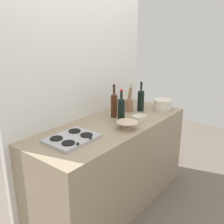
# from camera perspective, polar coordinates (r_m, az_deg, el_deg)

# --- Properties ---
(ground_plane) EXTENTS (6.00, 6.00, 0.00)m
(ground_plane) POSITION_cam_1_polar(r_m,az_deg,el_deg) (2.97, 0.00, -19.08)
(ground_plane) COLOR #6B6056
(ground_plane) RESTS_ON ground
(counter_block) EXTENTS (1.80, 0.70, 0.90)m
(counter_block) POSITION_cam_1_polar(r_m,az_deg,el_deg) (2.72, 0.00, -11.49)
(counter_block) COLOR tan
(counter_block) RESTS_ON ground
(backsplash_panel) EXTENTS (1.90, 0.06, 2.58)m
(backsplash_panel) POSITION_cam_1_polar(r_m,az_deg,el_deg) (2.67, -6.44, 7.06)
(backsplash_panel) COLOR white
(backsplash_panel) RESTS_ON ground
(stovetop_hob) EXTENTS (0.41, 0.32, 0.04)m
(stovetop_hob) POSITION_cam_1_polar(r_m,az_deg,el_deg) (2.19, -8.93, -5.79)
(stovetop_hob) COLOR #B2B2B7
(stovetop_hob) RESTS_ON counter_block
(plate_stack) EXTENTS (0.21, 0.22, 0.12)m
(plate_stack) POSITION_cam_1_polar(r_m,az_deg,el_deg) (3.01, 11.15, 1.65)
(plate_stack) COLOR silver
(plate_stack) RESTS_ON counter_block
(wine_bottle_leftmost) EXTENTS (0.07, 0.07, 0.33)m
(wine_bottle_leftmost) POSITION_cam_1_polar(r_m,az_deg,el_deg) (2.55, 2.07, 0.66)
(wine_bottle_leftmost) COLOR black
(wine_bottle_leftmost) RESTS_ON counter_block
(wine_bottle_mid_left) EXTENTS (0.07, 0.07, 0.33)m
(wine_bottle_mid_left) POSITION_cam_1_polar(r_m,az_deg,el_deg) (2.91, 6.42, 2.76)
(wine_bottle_mid_left) COLOR black
(wine_bottle_mid_left) RESTS_ON counter_block
(wine_bottle_mid_right) EXTENTS (0.07, 0.07, 0.35)m
(wine_bottle_mid_right) POSITION_cam_1_polar(r_m,az_deg,el_deg) (2.68, 0.46, 1.67)
(wine_bottle_mid_right) COLOR #472314
(wine_bottle_mid_right) RESTS_ON counter_block
(mixing_bowl) EXTENTS (0.21, 0.21, 0.07)m
(mixing_bowl) POSITION_cam_1_polar(r_m,az_deg,el_deg) (2.39, 3.40, -2.86)
(mixing_bowl) COLOR beige
(mixing_bowl) RESTS_ON counter_block
(butter_dish) EXTENTS (0.15, 0.11, 0.05)m
(butter_dish) POSITION_cam_1_polar(r_m,az_deg,el_deg) (2.62, 5.95, -1.36)
(butter_dish) COLOR silver
(butter_dish) RESTS_ON counter_block
(utensil_crock) EXTENTS (0.08, 0.08, 0.33)m
(utensil_crock) POSITION_cam_1_polar(r_m,az_deg,el_deg) (2.89, 3.84, 1.63)
(utensil_crock) COLOR #996B4C
(utensil_crock) RESTS_ON counter_block
(condiment_jar_front) EXTENTS (0.06, 0.06, 0.08)m
(condiment_jar_front) POSITION_cam_1_polar(r_m,az_deg,el_deg) (3.01, 3.45, 1.54)
(condiment_jar_front) COLOR #66384C
(condiment_jar_front) RESTS_ON counter_block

